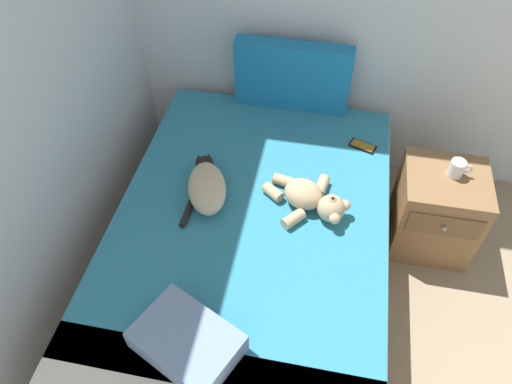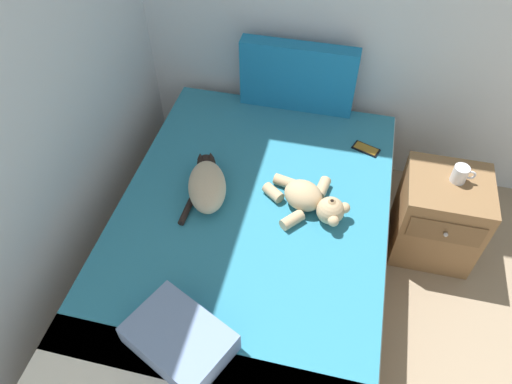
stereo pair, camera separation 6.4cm
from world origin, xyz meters
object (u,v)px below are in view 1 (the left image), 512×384
object	(u,v)px
throw_pillow	(187,341)
nightstand	(436,211)
mug	(457,168)
cat	(207,186)
teddy_bear	(311,199)
bed	(251,250)
cell_phone	(363,146)
patterned_cushion	(292,76)

from	to	relation	value
throw_pillow	nightstand	distance (m)	1.63
nightstand	mug	size ratio (longest dim) A/B	4.50
cat	teddy_bear	xyz separation A→B (m)	(0.53, 0.02, -0.01)
bed	mug	world-z (taller)	mug
cat	cell_phone	distance (m)	0.93
bed	throw_pillow	distance (m)	0.77
teddy_bear	cell_phone	bearing A→B (deg)	64.38
cell_phone	teddy_bear	bearing A→B (deg)	-115.62
bed	teddy_bear	bearing A→B (deg)	25.68
bed	cell_phone	bearing A→B (deg)	50.70
cat	nightstand	xyz separation A→B (m)	(1.23, 0.35, -0.33)
cat	throw_pillow	xyz separation A→B (m)	(0.13, -0.81, -0.02)
throw_pillow	cell_phone	bearing A→B (deg)	64.47
teddy_bear	nightstand	world-z (taller)	teddy_bear
bed	mug	size ratio (longest dim) A/B	16.76
teddy_bear	mug	size ratio (longest dim) A/B	3.77
cell_phone	cat	bearing A→B (deg)	-145.77
patterned_cushion	cell_phone	xyz separation A→B (m)	(0.46, -0.30, -0.21)
teddy_bear	throw_pillow	world-z (taller)	teddy_bear
cat	mug	xyz separation A→B (m)	(1.26, 0.38, -0.01)
nightstand	bed	bearing A→B (deg)	-154.81
patterned_cushion	throw_pillow	bearing A→B (deg)	-96.30
bed	cat	distance (m)	0.43
teddy_bear	mug	xyz separation A→B (m)	(0.73, 0.36, -0.00)
cat	teddy_bear	size ratio (longest dim) A/B	0.98
cat	nightstand	bearing A→B (deg)	15.81
bed	throw_pillow	bearing A→B (deg)	-99.30
patterned_cushion	throw_pillow	world-z (taller)	patterned_cushion
bed	patterned_cushion	xyz separation A→B (m)	(0.07, 0.94, 0.48)
patterned_cushion	cat	bearing A→B (deg)	-110.85
patterned_cushion	cell_phone	world-z (taller)	patterned_cushion
patterned_cushion	throw_pillow	size ratio (longest dim) A/B	1.70
cat	teddy_bear	distance (m)	0.53
nightstand	cell_phone	bearing A→B (deg)	159.40
nightstand	mug	bearing A→B (deg)	50.43
bed	nightstand	size ratio (longest dim) A/B	3.72
patterned_cushion	cell_phone	size ratio (longest dim) A/B	4.14
cell_phone	mug	xyz separation A→B (m)	(0.49, -0.14, 0.06)
mug	patterned_cushion	bearing A→B (deg)	154.80
patterned_cushion	cell_phone	distance (m)	0.58
teddy_bear	cell_phone	world-z (taller)	teddy_bear
patterned_cushion	cat	size ratio (longest dim) A/B	1.53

